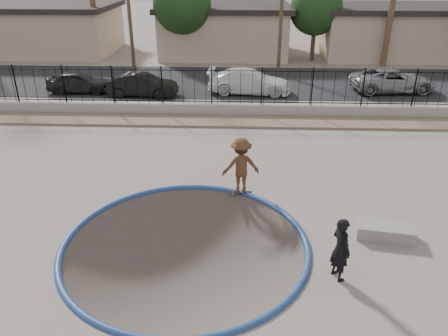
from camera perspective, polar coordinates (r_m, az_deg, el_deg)
ground at (r=24.60m, az=-1.28°, el=5.79°), size 120.00×120.00×2.20m
bowl_pit at (r=12.54m, az=-5.03°, el=-10.00°), size 6.84×6.84×1.80m
coping_ring at (r=12.54m, az=-5.03°, el=-10.00°), size 7.04×7.04×0.20m
rock_strip at (r=21.58m, az=-1.77°, el=6.13°), size 42.00×1.60×0.11m
retaining_wall at (r=22.54m, az=-1.59°, el=7.66°), size 42.00×0.45×0.60m
fence at (r=22.20m, az=-1.62°, el=10.60°), size 40.00×0.04×1.80m
street at (r=29.04m, az=-0.69°, el=11.24°), size 90.00×8.00×0.04m
house_west at (r=41.38m, az=-22.13°, el=16.60°), size 11.60×8.60×3.90m
house_center at (r=37.98m, az=0.07°, el=17.71°), size 10.60×8.60×3.90m
house_east at (r=39.96m, az=21.48°, el=16.43°), size 12.60×8.60×3.90m
utility_pole_left at (r=31.10m, az=-12.39°, el=20.43°), size 1.70×0.24×9.00m
street_tree_left at (r=34.51m, az=-5.49°, el=20.49°), size 4.32×4.32×6.36m
street_tree_mid at (r=35.67m, az=11.92°, el=19.69°), size 3.96×3.96×5.83m
skater at (r=14.54m, az=2.22°, el=-0.05°), size 1.38×0.96×1.95m
skateboard at (r=14.97m, az=2.16°, el=-3.22°), size 0.77×0.22×0.07m
videographer at (r=11.26m, az=14.98°, el=-10.18°), size 0.63×0.74×1.72m
concrete_ledge at (r=13.52m, az=20.28°, el=-7.76°), size 1.69×0.95×0.40m
car_a at (r=27.76m, az=-18.40°, el=10.64°), size 3.74×1.61×1.26m
car_b at (r=25.99m, az=-10.61°, el=10.60°), size 4.09×1.70×1.31m
car_c at (r=26.25m, az=3.36°, el=11.26°), size 5.03×2.38×1.42m
car_d at (r=28.37m, az=21.22°, el=10.64°), size 5.12×2.71×1.37m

